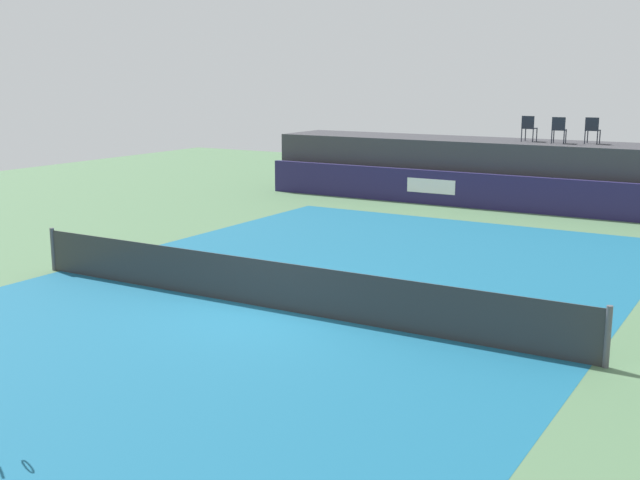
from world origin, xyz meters
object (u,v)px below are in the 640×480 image
at_px(spectator_chair_left, 559,129).
at_px(net_post_far, 608,337).
at_px(spectator_chair_far_left, 529,127).
at_px(net_post_near, 53,249).
at_px(spectator_chair_center, 592,129).

bearing_deg(spectator_chair_left, net_post_far, -72.55).
bearing_deg(spectator_chair_far_left, net_post_far, -69.15).
bearing_deg(spectator_chair_left, net_post_near, -117.11).
bearing_deg(net_post_near, net_post_far, 0.00).
relative_size(spectator_chair_far_left, spectator_chair_center, 1.00).
relative_size(spectator_chair_left, net_post_far, 0.89).
bearing_deg(net_post_near, spectator_chair_center, 60.49).
xyz_separation_m(spectator_chair_center, net_post_far, (3.70, -15.37, -2.19)).
bearing_deg(spectator_chair_far_left, spectator_chair_left, -14.13).
xyz_separation_m(net_post_near, net_post_far, (12.40, 0.00, 0.00)).
xyz_separation_m(spectator_chair_far_left, net_post_far, (5.82, -15.28, -2.19)).
distance_m(spectator_chair_left, net_post_near, 17.00).
height_order(spectator_chair_center, net_post_near, spectator_chair_center).
relative_size(spectator_chair_center, net_post_far, 0.89).
relative_size(spectator_chair_left, net_post_near, 0.89).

